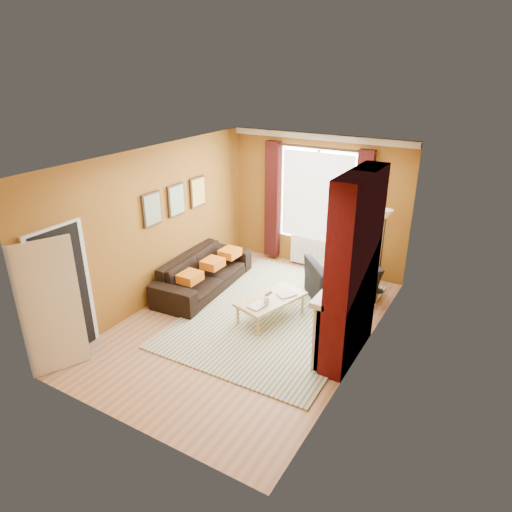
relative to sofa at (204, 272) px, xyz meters
name	(u,v)px	position (x,y,z in m)	size (l,w,h in m)	color
ground	(249,323)	(1.42, -0.68, -0.34)	(5.50, 5.50, 0.00)	#966644
room_walls	(292,250)	(2.05, -0.40, 1.04)	(3.82, 5.54, 2.83)	brown
striped_rug	(278,314)	(1.71, -0.18, -0.33)	(2.89, 3.96, 0.02)	#375C98
sofa	(204,272)	(0.00, 0.00, 0.00)	(2.34, 0.91, 0.68)	black
armchair	(341,280)	(2.44, 0.94, 0.03)	(1.15, 1.01, 0.75)	black
coffee_table	(271,300)	(1.67, -0.35, 0.02)	(0.92, 1.33, 0.40)	tan
wicker_stool	(334,276)	(2.14, 1.38, -0.14)	(0.41, 0.41, 0.40)	#A37E47
floor_lamp	(385,228)	(2.97, 1.54, 0.96)	(0.29, 0.29, 1.65)	black
book_a	(252,304)	(1.51, -0.71, 0.08)	(0.21, 0.28, 0.03)	#999999
book_b	(283,292)	(1.75, -0.06, 0.07)	(0.23, 0.31, 0.02)	#999999
mug	(266,302)	(1.71, -0.59, 0.11)	(0.11, 0.11, 0.10)	#999999
tv_remote	(269,293)	(1.57, -0.25, 0.07)	(0.07, 0.16, 0.02)	black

